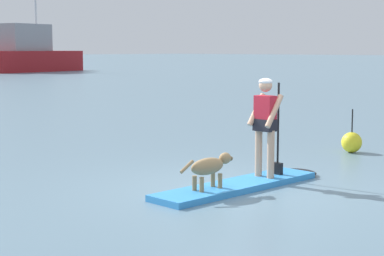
{
  "coord_description": "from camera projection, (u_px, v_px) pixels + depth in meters",
  "views": [
    {
      "loc": [
        -7.91,
        -6.52,
        2.23
      ],
      "look_at": [
        0.0,
        1.0,
        0.9
      ],
      "focal_mm": 60.93,
      "sensor_mm": 36.0,
      "label": 1
    }
  ],
  "objects": [
    {
      "name": "ground_plane",
      "position": [
        237.0,
        189.0,
        10.43
      ],
      "size": [
        400.0,
        400.0,
        0.0
      ],
      "primitive_type": "plane",
      "color": "slate"
    },
    {
      "name": "paddleboard",
      "position": [
        247.0,
        184.0,
        10.58
      ],
      "size": [
        3.55,
        0.84,
        0.1
      ],
      "color": "#338CD8",
      "rests_on": "ground_plane"
    },
    {
      "name": "person_paddler",
      "position": [
        266.0,
        120.0,
        10.78
      ],
      "size": [
        0.61,
        0.49,
        1.65
      ],
      "color": "tan",
      "rests_on": "paddleboard"
    },
    {
      "name": "dog",
      "position": [
        210.0,
        167.0,
        9.93
      ],
      "size": [
        1.13,
        0.24,
        0.52
      ],
      "color": "#997A51",
      "rests_on": "paddleboard"
    },
    {
      "name": "moored_boat_far_port",
      "position": [
        30.0,
        54.0,
        63.36
      ],
      "size": [
        11.05,
        5.48,
        10.01
      ],
      "color": "maroon",
      "rests_on": "ground_plane"
    },
    {
      "name": "marker_buoy",
      "position": [
        352.0,
        142.0,
        14.05
      ],
      "size": [
        0.44,
        0.44,
        0.94
      ],
      "color": "yellow",
      "rests_on": "ground_plane"
    }
  ]
}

